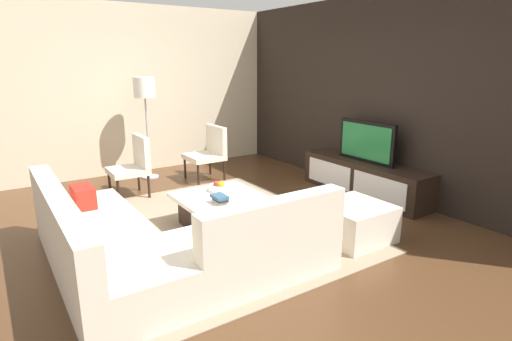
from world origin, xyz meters
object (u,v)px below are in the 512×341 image
at_px(sectional_couch, 155,244).
at_px(accent_chair_near, 134,163).
at_px(ottoman, 354,222).
at_px(book_stack, 220,199).
at_px(accent_chair_far, 209,150).
at_px(coffee_table, 221,211).
at_px(floor_lamp, 145,93).
at_px(television, 366,142).
at_px(media_console, 364,178).
at_px(fruit_bowl, 220,187).

xyz_separation_m(sectional_couch, accent_chair_near, (-2.31, 0.55, 0.22)).
distance_m(accent_chair_near, ottoman, 3.19).
distance_m(accent_chair_near, book_stack, 1.95).
xyz_separation_m(accent_chair_near, accent_chair_far, (-0.20, 1.30, -0.00)).
bearing_deg(book_stack, coffee_table, 150.49).
height_order(accent_chair_near, book_stack, accent_chair_near).
relative_size(coffee_table, book_stack, 4.65).
distance_m(accent_chair_near, floor_lamp, 1.31).
bearing_deg(ottoman, coffee_table, -136.83).
bearing_deg(sectional_couch, television, 98.70).
distance_m(ottoman, accent_chair_far, 3.02).
bearing_deg(ottoman, media_console, 128.47).
relative_size(ottoman, book_stack, 3.47).
bearing_deg(accent_chair_far, fruit_bowl, -34.09).
height_order(floor_lamp, fruit_bowl, floor_lamp).
xyz_separation_m(accent_chair_far, book_stack, (2.12, -0.97, -0.06)).
bearing_deg(television, media_console, -90.00).
bearing_deg(accent_chair_far, ottoman, -7.00).
height_order(coffee_table, floor_lamp, floor_lamp).
xyz_separation_m(television, coffee_table, (-0.10, -2.30, -0.59)).
relative_size(accent_chair_near, accent_chair_far, 1.00).
xyz_separation_m(ottoman, fruit_bowl, (-1.28, -0.94, 0.23)).
xyz_separation_m(coffee_table, fruit_bowl, (-0.18, 0.10, 0.23)).
bearing_deg(ottoman, floor_lamp, -164.64).
bearing_deg(media_console, fruit_bowl, -97.21).
xyz_separation_m(accent_chair_near, fruit_bowl, (1.52, 0.56, -0.06)).
distance_m(media_console, floor_lamp, 3.64).
distance_m(media_console, accent_chair_near, 3.30).
relative_size(coffee_table, floor_lamp, 0.57).
xyz_separation_m(fruit_bowl, accent_chair_far, (-1.72, 0.75, 0.06)).
height_order(sectional_couch, accent_chair_near, accent_chair_near).
bearing_deg(floor_lamp, television, 40.79).
bearing_deg(ottoman, book_stack, -127.46).
relative_size(fruit_bowl, book_stack, 1.39).
bearing_deg(accent_chair_far, floor_lamp, -137.93).
xyz_separation_m(media_console, coffee_table, (-0.10, -2.30, -0.05)).
bearing_deg(accent_chair_near, television, 59.10).
distance_m(coffee_table, fruit_bowl, 0.30).
relative_size(television, sectional_couch, 0.40).
bearing_deg(fruit_bowl, accent_chair_far, 156.51).
xyz_separation_m(coffee_table, book_stack, (0.22, -0.12, 0.23)).
bearing_deg(accent_chair_near, sectional_couch, -11.18).
distance_m(floor_lamp, fruit_bowl, 2.53).
xyz_separation_m(sectional_couch, accent_chair_far, (-2.51, 1.86, 0.21)).
xyz_separation_m(media_console, book_stack, (0.12, -2.42, 0.18)).
xyz_separation_m(sectional_couch, floor_lamp, (-3.12, 1.05, 1.12)).
xyz_separation_m(floor_lamp, accent_chair_far, (0.61, 0.81, -0.91)).
bearing_deg(floor_lamp, book_stack, -3.42).
bearing_deg(television, accent_chair_near, -123.20).
height_order(coffee_table, book_stack, book_stack).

